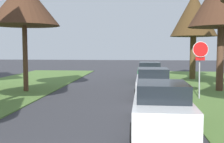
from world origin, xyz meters
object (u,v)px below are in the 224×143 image
(street_tree_right_mid_b, at_px, (222,0))
(street_tree_left_mid_b, at_px, (24,4))
(parked_sedan_silver, at_px, (153,83))
(parked_sedan_white, at_px, (161,107))
(street_tree_right_far, at_px, (194,15))
(stop_sign_far, at_px, (200,57))
(parked_sedan_green, at_px, (149,73))

(street_tree_right_mid_b, xyz_separation_m, street_tree_left_mid_b, (-11.91, -1.33, -0.27))
(parked_sedan_silver, bearing_deg, street_tree_right_mid_b, 27.13)
(parked_sedan_white, bearing_deg, street_tree_right_far, 75.89)
(stop_sign_far, relative_size, parked_sedan_silver, 0.67)
(stop_sign_far, bearing_deg, street_tree_right_far, 81.64)
(parked_sedan_white, bearing_deg, stop_sign_far, 66.69)
(parked_sedan_white, height_order, parked_sedan_green, same)
(stop_sign_far, xyz_separation_m, parked_sedan_silver, (-2.38, 0.81, -1.47))
(stop_sign_far, relative_size, street_tree_right_far, 0.41)
(parked_sedan_white, distance_m, parked_sedan_green, 12.95)
(parked_sedan_silver, height_order, parked_sedan_green, same)
(street_tree_right_mid_b, distance_m, street_tree_left_mid_b, 11.99)
(street_tree_right_far, bearing_deg, parked_sedan_green, -149.89)
(parked_sedan_white, height_order, parked_sedan_silver, same)
(parked_sedan_silver, bearing_deg, street_tree_left_mid_b, 173.83)
(street_tree_right_far, height_order, parked_sedan_green, street_tree_right_far)
(parked_sedan_silver, xyz_separation_m, parked_sedan_green, (0.05, 6.58, 0.00))
(parked_sedan_green, bearing_deg, street_tree_right_far, 30.11)
(street_tree_right_mid_b, distance_m, street_tree_right_far, 6.60)
(stop_sign_far, bearing_deg, parked_sedan_silver, 161.20)
(street_tree_right_mid_b, xyz_separation_m, parked_sedan_white, (-4.23, -8.53, -4.89))
(street_tree_right_far, xyz_separation_m, parked_sedan_silver, (-3.78, -8.75, -4.71))
(street_tree_right_mid_b, bearing_deg, stop_sign_far, -121.75)
(stop_sign_far, height_order, parked_sedan_green, stop_sign_far)
(street_tree_right_mid_b, height_order, parked_sedan_green, street_tree_right_mid_b)
(parked_sedan_white, bearing_deg, street_tree_left_mid_b, 136.84)
(street_tree_right_far, height_order, parked_sedan_silver, street_tree_right_far)
(street_tree_right_far, distance_m, parked_sedan_silver, 10.63)
(stop_sign_far, bearing_deg, parked_sedan_green, 107.52)
(stop_sign_far, relative_size, street_tree_right_mid_b, 0.41)
(parked_sedan_white, bearing_deg, street_tree_right_mid_b, 63.61)
(street_tree_left_mid_b, height_order, parked_sedan_white, street_tree_left_mid_b)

